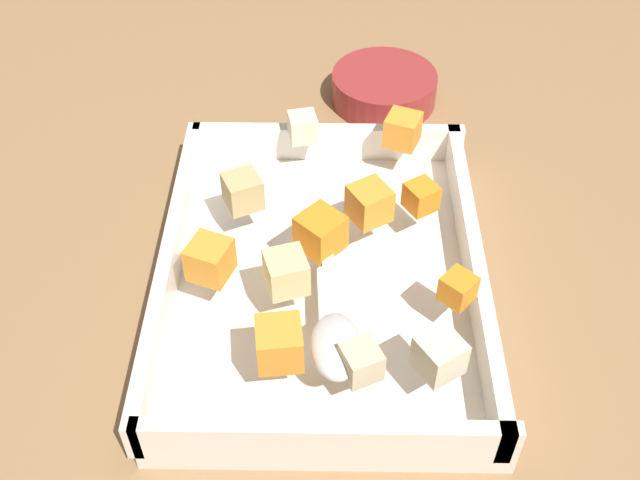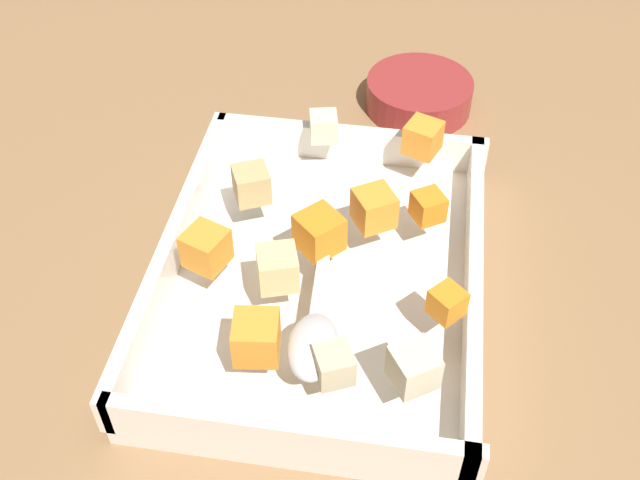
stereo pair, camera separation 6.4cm
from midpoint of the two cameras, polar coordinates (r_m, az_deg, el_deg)
ground_plane at (r=0.70m, az=-2.20°, el=-2.87°), size 4.00×4.00×0.00m
baking_dish at (r=0.68m, az=-2.71°, el=-3.01°), size 0.36×0.28×0.05m
carrot_chunk_corner_sw at (r=0.64m, az=-2.96°, el=0.42°), size 0.05×0.05×0.03m
carrot_chunk_back_center at (r=0.61m, az=7.21°, el=-3.78°), size 0.03×0.03×0.02m
carrot_chunk_near_left at (r=0.68m, az=4.80°, el=3.13°), size 0.03×0.03×0.03m
carrot_chunk_heap_side at (r=0.63m, az=-11.28°, el=-1.59°), size 0.04×0.04×0.03m
carrot_chunk_far_left at (r=0.56m, az=-6.50°, el=-7.91°), size 0.04×0.04×0.03m
carrot_chunk_corner_ne at (r=0.66m, az=0.86°, el=2.64°), size 0.04×0.04×0.03m
carrot_chunk_near_spoon at (r=0.75m, az=3.66°, el=8.14°), size 0.04×0.04×0.03m
potato_chunk_corner_nw at (r=0.69m, az=-8.61°, el=3.52°), size 0.04×0.04×0.03m
potato_chunk_mid_right at (r=0.76m, az=-3.86°, el=8.34°), size 0.03×0.03×0.03m
potato_chunk_under_handle at (r=0.56m, az=5.54°, el=-8.77°), size 0.04×0.04×0.03m
potato_chunk_corner_se at (r=0.56m, az=-0.38°, el=-9.30°), size 0.03×0.03×0.03m
potato_chunk_heap_top at (r=0.61m, az=-5.69°, el=-2.58°), size 0.04×0.04×0.03m
serving_spoon at (r=0.58m, az=-2.17°, el=-7.12°), size 0.21×0.04×0.02m
small_prep_bowl at (r=0.90m, az=2.65°, el=11.23°), size 0.12×0.12×0.04m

